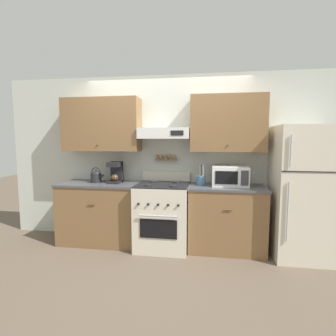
{
  "coord_description": "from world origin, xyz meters",
  "views": [
    {
      "loc": [
        0.64,
        -3.4,
        1.57
      ],
      "look_at": [
        0.08,
        0.26,
        1.17
      ],
      "focal_mm": 28.0,
      "sensor_mm": 36.0,
      "label": 1
    }
  ],
  "objects_px": {
    "tea_kettle": "(96,176)",
    "stove_range": "(163,215)",
    "microwave": "(230,176)",
    "utensil_crock": "(201,180)",
    "coffee_maker": "(116,172)",
    "refrigerator": "(302,192)"
  },
  "relations": [
    {
      "from": "tea_kettle",
      "to": "refrigerator",
      "type": "bearing_deg",
      "value": -2.1
    },
    {
      "from": "coffee_maker",
      "to": "utensil_crock",
      "type": "xyz_separation_m",
      "value": [
        1.29,
        -0.03,
        -0.09
      ]
    },
    {
      "from": "stove_range",
      "to": "microwave",
      "type": "xyz_separation_m",
      "value": [
        0.95,
        0.11,
        0.59
      ]
    },
    {
      "from": "refrigerator",
      "to": "utensil_crock",
      "type": "distance_m",
      "value": 1.35
    },
    {
      "from": "stove_range",
      "to": "tea_kettle",
      "type": "bearing_deg",
      "value": 175.11
    },
    {
      "from": "coffee_maker",
      "to": "utensil_crock",
      "type": "relative_size",
      "value": 1.1
    },
    {
      "from": "microwave",
      "to": "utensil_crock",
      "type": "xyz_separation_m",
      "value": [
        -0.41,
        -0.02,
        -0.07
      ]
    },
    {
      "from": "utensil_crock",
      "to": "microwave",
      "type": "bearing_deg",
      "value": 2.51
    },
    {
      "from": "tea_kettle",
      "to": "stove_range",
      "type": "bearing_deg",
      "value": -4.89
    },
    {
      "from": "refrigerator",
      "to": "coffee_maker",
      "type": "relative_size",
      "value": 5.52
    },
    {
      "from": "stove_range",
      "to": "microwave",
      "type": "distance_m",
      "value": 1.12
    },
    {
      "from": "stove_range",
      "to": "refrigerator",
      "type": "height_order",
      "value": "refrigerator"
    },
    {
      "from": "refrigerator",
      "to": "microwave",
      "type": "height_order",
      "value": "refrigerator"
    },
    {
      "from": "stove_range",
      "to": "tea_kettle",
      "type": "distance_m",
      "value": 1.19
    },
    {
      "from": "tea_kettle",
      "to": "utensil_crock",
      "type": "relative_size",
      "value": 0.8
    },
    {
      "from": "tea_kettle",
      "to": "microwave",
      "type": "height_order",
      "value": "microwave"
    },
    {
      "from": "microwave",
      "to": "utensil_crock",
      "type": "distance_m",
      "value": 0.41
    },
    {
      "from": "microwave",
      "to": "coffee_maker",
      "type": "bearing_deg",
      "value": 179.44
    },
    {
      "from": "coffee_maker",
      "to": "microwave",
      "type": "xyz_separation_m",
      "value": [
        1.7,
        -0.02,
        -0.02
      ]
    },
    {
      "from": "stove_range",
      "to": "utensil_crock",
      "type": "bearing_deg",
      "value": 9.37
    },
    {
      "from": "refrigerator",
      "to": "microwave",
      "type": "bearing_deg",
      "value": 172.35
    },
    {
      "from": "refrigerator",
      "to": "utensil_crock",
      "type": "xyz_separation_m",
      "value": [
        -1.34,
        0.11,
        0.12
      ]
    }
  ]
}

